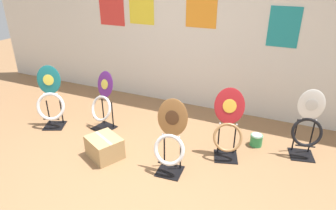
# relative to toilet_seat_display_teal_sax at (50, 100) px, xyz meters

# --- Properties ---
(ground_plane) EXTENTS (14.00, 14.00, 0.00)m
(ground_plane) POSITION_rel_toilet_seat_display_teal_sax_xyz_m (1.57, -0.79, -0.41)
(ground_plane) COLOR #8E6642
(wall_back) EXTENTS (8.00, 0.07, 2.60)m
(wall_back) POSITION_rel_toilet_seat_display_teal_sax_xyz_m (1.57, 1.53, 0.89)
(wall_back) COLOR silver
(wall_back) RESTS_ON ground_plane
(toilet_seat_display_teal_sax) EXTENTS (0.44, 0.37, 0.90)m
(toilet_seat_display_teal_sax) POSITION_rel_toilet_seat_display_teal_sax_xyz_m (0.00, 0.00, 0.00)
(toilet_seat_display_teal_sax) COLOR black
(toilet_seat_display_teal_sax) RESTS_ON ground_plane
(toilet_seat_display_woodgrain) EXTENTS (0.37, 0.31, 0.87)m
(toilet_seat_display_woodgrain) POSITION_rel_toilet_seat_display_teal_sax_xyz_m (1.98, -0.28, -0.00)
(toilet_seat_display_woodgrain) COLOR black
(toilet_seat_display_woodgrain) RESTS_ON ground_plane
(toilet_seat_display_purple_note) EXTENTS (0.40, 0.35, 0.83)m
(toilet_seat_display_purple_note) POSITION_rel_toilet_seat_display_teal_sax_xyz_m (0.71, 0.25, -0.04)
(toilet_seat_display_purple_note) COLOR black
(toilet_seat_display_purple_note) RESTS_ON ground_plane
(toilet_seat_display_crimson_swirl) EXTENTS (0.43, 0.41, 0.86)m
(toilet_seat_display_crimson_swirl) POSITION_rel_toilet_seat_display_teal_sax_xyz_m (2.49, 0.27, -0.02)
(toilet_seat_display_crimson_swirl) COLOR black
(toilet_seat_display_crimson_swirl) RESTS_ON ground_plane
(toilet_seat_display_white_plain) EXTENTS (0.38, 0.33, 0.87)m
(toilet_seat_display_white_plain) POSITION_rel_toilet_seat_display_teal_sax_xyz_m (3.35, 0.66, 0.01)
(toilet_seat_display_white_plain) COLOR black
(toilet_seat_display_white_plain) RESTS_ON ground_plane
(paint_can) EXTENTS (0.16, 0.16, 0.16)m
(paint_can) POSITION_rel_toilet_seat_display_teal_sax_xyz_m (2.79, 0.67, -0.33)
(paint_can) COLOR #2D8E4C
(paint_can) RESTS_ON ground_plane
(storage_box) EXTENTS (0.51, 0.48, 0.26)m
(storage_box) POSITION_rel_toilet_seat_display_teal_sax_xyz_m (1.13, -0.35, -0.28)
(storage_box) COLOR tan
(storage_box) RESTS_ON ground_plane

